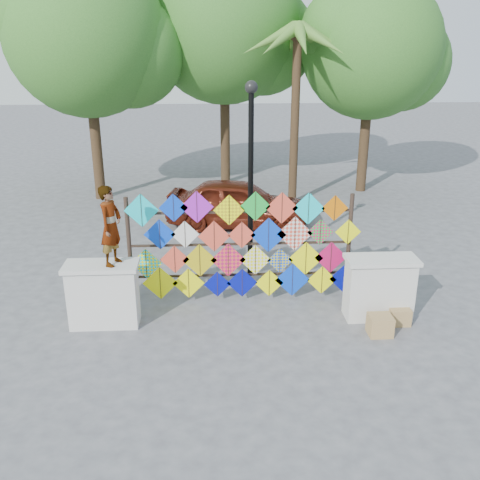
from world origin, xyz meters
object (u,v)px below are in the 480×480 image
at_px(sedan, 239,203).
at_px(vendor_woman, 111,226).
at_px(lamppost, 251,164).
at_px(kite_rack, 244,247).

bearing_deg(sedan, vendor_woman, 165.93).
xyz_separation_m(sedan, lamppost, (0.08, -3.60, 1.97)).
height_order(kite_rack, sedan, kite_rack).
relative_size(vendor_woman, sedan, 0.36).
height_order(kite_rack, vendor_woman, vendor_woman).
distance_m(kite_rack, lamppost, 1.97).
relative_size(kite_rack, sedan, 1.17).
xyz_separation_m(kite_rack, lamppost, (0.22, 1.28, 1.48)).
xyz_separation_m(vendor_woman, sedan, (2.67, 5.80, -1.32)).
bearing_deg(vendor_woman, kite_rack, -49.74).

